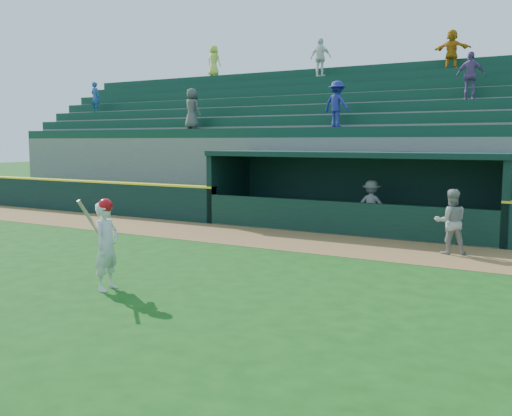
% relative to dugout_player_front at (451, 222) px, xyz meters
% --- Properties ---
extents(ground, '(120.00, 120.00, 0.00)m').
position_rel_dugout_player_front_xyz_m(ground, '(-3.52, -5.12, -0.81)').
color(ground, '#134611').
rests_on(ground, ground).
extents(warning_track, '(40.00, 3.00, 0.01)m').
position_rel_dugout_player_front_xyz_m(warning_track, '(-3.52, -0.22, -0.80)').
color(warning_track, brown).
rests_on(warning_track, ground).
extents(field_wall_left, '(15.50, 0.30, 1.20)m').
position_rel_dugout_player_front_xyz_m(field_wall_left, '(-15.77, 1.43, -0.21)').
color(field_wall_left, black).
rests_on(field_wall_left, ground).
extents(wall_stripe_left, '(15.50, 0.32, 0.06)m').
position_rel_dugout_player_front_xyz_m(wall_stripe_left, '(-15.77, 1.43, 0.42)').
color(wall_stripe_left, yellow).
rests_on(wall_stripe_left, field_wall_left).
extents(dugout_player_front, '(0.96, 0.87, 1.62)m').
position_rel_dugout_player_front_xyz_m(dugout_player_front, '(0.00, 0.00, 0.00)').
color(dugout_player_front, '#969691').
rests_on(dugout_player_front, ground).
extents(dugout_player_inside, '(1.09, 0.73, 1.58)m').
position_rel_dugout_player_front_xyz_m(dugout_player_inside, '(-2.95, 2.73, -0.02)').
color(dugout_player_inside, '#A8A8A3').
rests_on(dugout_player_inside, ground).
extents(dugout, '(9.40, 2.80, 2.46)m').
position_rel_dugout_player_front_xyz_m(dugout, '(-3.52, 2.89, 0.55)').
color(dugout, slate).
rests_on(dugout, ground).
extents(stands, '(34.50, 6.34, 7.52)m').
position_rel_dugout_player_front_xyz_m(stands, '(-3.48, 7.45, 1.60)').
color(stands, slate).
rests_on(stands, ground).
extents(batter_at_plate, '(0.50, 0.81, 1.74)m').
position_rel_dugout_player_front_xyz_m(batter_at_plate, '(-4.87, -6.77, 0.06)').
color(batter_at_plate, silver).
rests_on(batter_at_plate, ground).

